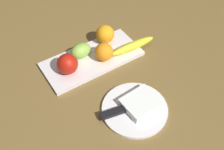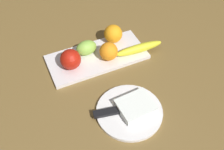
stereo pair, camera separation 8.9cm
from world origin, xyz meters
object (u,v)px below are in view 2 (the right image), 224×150
(banana, at_px, (139,48))
(orange_near_apple, at_px, (109,51))
(orange_near_banana, at_px, (113,34))
(folded_napkin, at_px, (137,106))
(apple, at_px, (71,59))
(knife, at_px, (113,111))
(fruit_tray, at_px, (97,58))
(dinner_plate, at_px, (129,112))
(grape_bunch, at_px, (86,48))

(banana, bearing_deg, orange_near_apple, 174.56)
(orange_near_banana, xyz_separation_m, folded_napkin, (-0.06, -0.32, -0.03))
(apple, bearing_deg, knife, -77.35)
(folded_napkin, distance_m, knife, 0.08)
(fruit_tray, distance_m, orange_near_banana, 0.11)
(banana, xyz_separation_m, dinner_plate, (-0.15, -0.22, -0.02))
(orange_near_banana, bearing_deg, dinner_plate, -105.74)
(fruit_tray, xyz_separation_m, orange_near_banana, (0.09, 0.05, 0.04))
(folded_napkin, bearing_deg, apple, 117.27)
(fruit_tray, distance_m, folded_napkin, 0.27)
(banana, xyz_separation_m, grape_bunch, (-0.18, 0.07, 0.01))
(orange_near_banana, relative_size, grape_bunch, 0.91)
(orange_near_apple, xyz_separation_m, folded_napkin, (-0.01, -0.24, -0.02))
(apple, height_order, folded_napkin, apple)
(fruit_tray, bearing_deg, orange_near_banana, 31.26)
(banana, xyz_separation_m, orange_near_apple, (-0.12, 0.02, 0.02))
(apple, distance_m, orange_near_banana, 0.20)
(orange_near_banana, xyz_separation_m, dinner_plate, (-0.09, -0.32, -0.04))
(banana, relative_size, knife, 1.05)
(apple, bearing_deg, orange_near_apple, -6.04)
(grape_bunch, bearing_deg, apple, -150.13)
(apple, distance_m, folded_napkin, 0.29)
(banana, relative_size, grape_bunch, 2.43)
(dinner_plate, distance_m, folded_napkin, 0.03)
(orange_near_banana, distance_m, folded_napkin, 0.33)
(fruit_tray, distance_m, knife, 0.25)
(apple, xyz_separation_m, knife, (0.05, -0.24, -0.03))
(orange_near_apple, bearing_deg, apple, 173.96)
(apple, height_order, knife, apple)
(orange_near_apple, relative_size, folded_napkin, 0.61)
(orange_near_banana, bearing_deg, banana, -57.09)
(dinner_plate, xyz_separation_m, knife, (-0.05, 0.02, 0.01))
(apple, distance_m, dinner_plate, 0.28)
(dinner_plate, bearing_deg, orange_near_apple, 81.69)
(dinner_plate, height_order, folded_napkin, folded_napkin)
(banana, distance_m, knife, 0.29)
(banana, bearing_deg, grape_bunch, 160.26)
(apple, relative_size, dinner_plate, 0.35)
(knife, bearing_deg, fruit_tray, 89.76)
(orange_near_apple, height_order, orange_near_banana, orange_near_banana)
(banana, height_order, dinner_plate, banana)
(fruit_tray, bearing_deg, dinner_plate, -90.00)
(orange_near_apple, xyz_separation_m, orange_near_banana, (0.06, 0.08, 0.00))
(fruit_tray, bearing_deg, apple, -173.75)
(banana, distance_m, grape_bunch, 0.20)
(banana, distance_m, dinner_plate, 0.27)
(knife, bearing_deg, folded_napkin, -0.41)
(apple, bearing_deg, grape_bunch, 29.87)
(dinner_plate, bearing_deg, apple, 112.38)
(orange_near_apple, bearing_deg, knife, -111.12)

